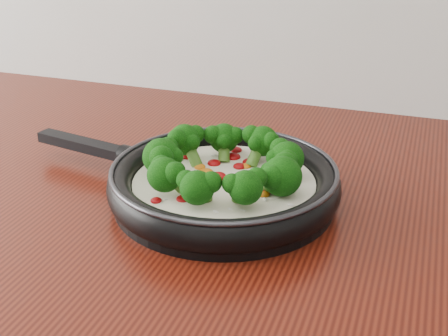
% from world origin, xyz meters
% --- Properties ---
extents(skillet, '(0.50, 0.36, 0.09)m').
position_xyz_m(skillet, '(-0.09, 1.05, 0.93)').
color(skillet, black).
rests_on(skillet, counter).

